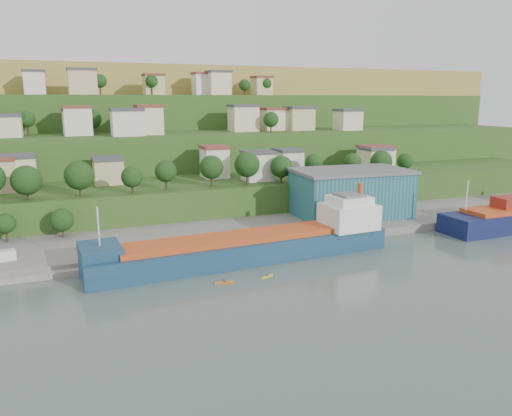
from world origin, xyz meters
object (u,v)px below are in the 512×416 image
caravan (0,258)px  kayak_orange (225,282)px  warehouse (351,192)px  cargo_ship_near (254,247)px

caravan → kayak_orange: size_ratio=1.59×
kayak_orange → warehouse: bearing=46.8°
cargo_ship_near → warehouse: cargo_ship_near is taller
warehouse → kayak_orange: warehouse is taller
warehouse → kayak_orange: 57.41m
cargo_ship_near → kayak_orange: (-10.15, -10.92, -2.42)m
cargo_ship_near → warehouse: bearing=26.5°
warehouse → caravan: warehouse is taller
caravan → kayak_orange: (39.40, -23.17, -2.30)m
cargo_ship_near → warehouse: 42.81m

